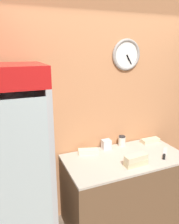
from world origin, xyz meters
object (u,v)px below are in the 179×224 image
at_px(beverage_cooler, 12,160).
at_px(condiment_jar, 122,141).
at_px(sandwich_flat_left, 150,140).
at_px(sandwich_stack_bottom, 136,163).
at_px(sandwich_stack_middle, 136,158).
at_px(sandwich_flat_right, 88,152).
at_px(chefs_knife, 164,154).
at_px(napkin_dispenser, 106,144).

bearing_deg(beverage_cooler, condiment_jar, 8.90).
distance_m(sandwich_flat_left, condiment_jar, 0.41).
height_order(beverage_cooler, sandwich_stack_bottom, beverage_cooler).
height_order(sandwich_stack_bottom, sandwich_flat_left, sandwich_stack_bottom).
distance_m(sandwich_stack_middle, sandwich_flat_right, 0.58).
height_order(chefs_knife, condiment_jar, condiment_jar).
bearing_deg(sandwich_flat_left, sandwich_stack_bottom, -140.66).
height_order(beverage_cooler, sandwich_flat_left, beverage_cooler).
bearing_deg(sandwich_stack_middle, sandwich_flat_left, 39.34).
bearing_deg(sandwich_stack_bottom, sandwich_flat_left, 39.34).
relative_size(sandwich_stack_bottom, sandwich_flat_left, 1.05).
bearing_deg(sandwich_flat_right, sandwich_stack_bottom, -49.67).
bearing_deg(sandwich_stack_middle, beverage_cooler, 167.53).
height_order(sandwich_flat_right, condiment_jar, condiment_jar).
xyz_separation_m(sandwich_stack_middle, napkin_dispenser, (-0.11, 0.48, -0.03)).
relative_size(sandwich_stack_bottom, condiment_jar, 1.96).
bearing_deg(beverage_cooler, chefs_knife, -7.06).
height_order(sandwich_flat_right, chefs_knife, sandwich_flat_right).
height_order(beverage_cooler, condiment_jar, beverage_cooler).
relative_size(sandwich_flat_left, chefs_knife, 0.94).
relative_size(sandwich_flat_left, condiment_jar, 1.86).
bearing_deg(sandwich_stack_bottom, napkin_dispenser, 103.45).
distance_m(beverage_cooler, sandwich_stack_bottom, 1.27).
xyz_separation_m(sandwich_flat_right, napkin_dispenser, (0.26, 0.04, 0.03)).
relative_size(beverage_cooler, sandwich_stack_middle, 7.39).
height_order(sandwich_stack_bottom, chefs_knife, sandwich_stack_bottom).
distance_m(beverage_cooler, condiment_jar, 1.37).
height_order(beverage_cooler, sandwich_flat_right, beverage_cooler).
distance_m(condiment_jar, napkin_dispenser, 0.23).
height_order(sandwich_stack_middle, condiment_jar, condiment_jar).
bearing_deg(chefs_knife, condiment_jar, 128.62).
xyz_separation_m(chefs_knife, napkin_dispenser, (-0.56, 0.42, 0.05)).
distance_m(chefs_knife, napkin_dispenser, 0.70).
bearing_deg(sandwich_stack_middle, napkin_dispenser, 103.45).
xyz_separation_m(beverage_cooler, sandwich_flat_left, (1.76, 0.15, -0.16)).
relative_size(sandwich_stack_bottom, sandwich_flat_right, 1.05).
bearing_deg(sandwich_flat_right, sandwich_flat_left, -0.89).
bearing_deg(chefs_knife, napkin_dispenser, 143.57).
bearing_deg(condiment_jar, sandwich_flat_right, -174.89).
bearing_deg(beverage_cooler, sandwich_flat_left, 5.00).
xyz_separation_m(sandwich_stack_bottom, sandwich_stack_middle, (0.00, 0.00, 0.06)).
bearing_deg(napkin_dispenser, condiment_jar, 1.02).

